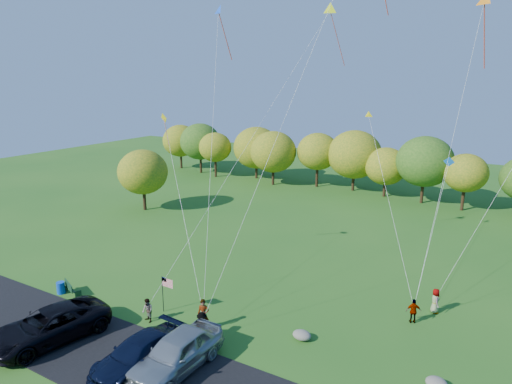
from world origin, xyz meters
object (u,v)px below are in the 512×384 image
at_px(minivan_dark, 49,326).
at_px(flyer_a, 203,315).
at_px(minivan_navy, 138,354).
at_px(flyer_c, 202,325).
at_px(flyer_e, 435,301).
at_px(minivan_silver, 177,353).
at_px(flyer_d, 414,311).
at_px(trash_barrel, 61,288).
at_px(flyer_b, 148,311).
at_px(park_bench, 70,288).

xyz_separation_m(minivan_dark, flyer_a, (6.80, 5.48, -0.02)).
relative_size(minivan_navy, flyer_c, 3.35).
bearing_deg(flyer_a, flyer_e, 14.14).
bearing_deg(minivan_silver, minivan_dark, -167.50).
xyz_separation_m(flyer_d, trash_barrel, (-22.16, -8.45, -0.36)).
xyz_separation_m(minivan_navy, flyer_a, (0.61, 4.78, 0.11)).
bearing_deg(flyer_d, flyer_a, 10.69).
xyz_separation_m(flyer_b, flyer_e, (15.09, 10.24, 0.05)).
distance_m(minivan_silver, trash_barrel, 13.00).
height_order(minivan_navy, flyer_d, minivan_navy).
relative_size(flyer_b, flyer_d, 0.97).
bearing_deg(minivan_dark, flyer_b, 65.08).
height_order(minivan_dark, minivan_silver, minivan_silver).
bearing_deg(minivan_navy, flyer_b, 131.87).
xyz_separation_m(flyer_a, flyer_d, (10.68, 7.17, -0.18)).
height_order(flyer_e, park_bench, flyer_e).
bearing_deg(flyer_d, trash_barrel, -2.31).
bearing_deg(flyer_c, park_bench, 29.24).
bearing_deg(flyer_a, minivan_silver, -96.61).
xyz_separation_m(flyer_a, flyer_e, (11.60, 9.19, -0.15)).
relative_size(flyer_b, flyer_c, 0.93).
bearing_deg(minivan_silver, flyer_b, 150.30).
height_order(flyer_a, park_bench, flyer_a).
xyz_separation_m(flyer_b, flyer_d, (14.17, 8.22, 0.02)).
height_order(minivan_navy, flyer_c, minivan_navy).
distance_m(minivan_dark, minivan_silver, 8.19).
bearing_deg(minivan_navy, minivan_dark, -169.30).
distance_m(flyer_b, flyer_c, 4.02).
bearing_deg(trash_barrel, flyer_c, 2.15).
distance_m(flyer_c, flyer_d, 12.93).
bearing_deg(minivan_dark, park_bench, 143.97).
xyz_separation_m(minivan_silver, park_bench, (-12.03, 2.84, -0.54)).
height_order(minivan_navy, trash_barrel, minivan_navy).
relative_size(minivan_navy, flyer_b, 3.61).
relative_size(flyer_a, trash_barrel, 2.31).
bearing_deg(flyer_a, park_bench, 161.38).
xyz_separation_m(minivan_navy, flyer_c, (1.14, 3.96, -0.04)).
bearing_deg(park_bench, flyer_a, 28.21).
xyz_separation_m(flyer_b, flyer_c, (4.01, 0.22, 0.06)).
distance_m(minivan_silver, flyer_a, 4.09).
distance_m(flyer_b, park_bench, 7.31).
bearing_deg(minivan_silver, trash_barrel, 169.72).
xyz_separation_m(flyer_b, park_bench, (-7.30, -0.01, -0.26)).
xyz_separation_m(minivan_silver, flyer_b, (-4.73, 2.85, -0.29)).
height_order(flyer_b, flyer_c, flyer_c).
height_order(flyer_a, trash_barrel, flyer_a).
bearing_deg(flyer_e, minivan_dark, 103.22).
bearing_deg(flyer_a, minivan_dark, -165.36).
height_order(minivan_silver, flyer_a, minivan_silver).
distance_m(flyer_b, flyer_e, 18.23).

